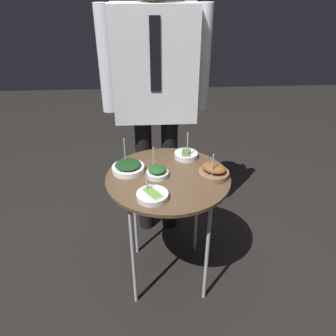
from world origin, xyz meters
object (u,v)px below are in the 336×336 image
object	(u,v)px
bowl_asparagus_mid_left	(186,155)
bowl_spinach_front_left	(128,167)
bowl_asparagus_near_rim	(152,195)
serving_cart	(168,185)
bowl_spinach_front_right	(157,172)
bowl_roast_back_right	(214,171)
waiter_figure	(155,79)

from	to	relation	value
bowl_asparagus_mid_left	bowl_spinach_front_left	distance (m)	0.35
bowl_asparagus_mid_left	bowl_asparagus_near_rim	size ratio (longest dim) A/B	1.15
serving_cart	bowl_spinach_front_right	distance (m)	0.10
bowl_roast_back_right	bowl_asparagus_mid_left	bearing A→B (deg)	119.26
bowl_spinach_front_right	bowl_roast_back_right	distance (m)	0.29
bowl_roast_back_right	bowl_asparagus_near_rim	xyz separation A→B (m)	(-0.32, -0.17, -0.02)
serving_cart	bowl_asparagus_near_rim	bearing A→B (deg)	-114.14
bowl_roast_back_right	bowl_asparagus_mid_left	distance (m)	0.25
bowl_spinach_front_left	bowl_asparagus_mid_left	bearing A→B (deg)	21.76
bowl_roast_back_right	bowl_spinach_front_left	world-z (taller)	bowl_spinach_front_left
waiter_figure	bowl_roast_back_right	bearing A→B (deg)	-59.85
bowl_asparagus_mid_left	bowl_asparagus_near_rim	xyz separation A→B (m)	(-0.20, -0.39, -0.00)
bowl_spinach_front_right	waiter_figure	bearing A→B (deg)	88.84
serving_cart	bowl_roast_back_right	world-z (taller)	bowl_roast_back_right
bowl_roast_back_right	waiter_figure	size ratio (longest dim) A/B	0.09
bowl_spinach_front_right	bowl_roast_back_right	bearing A→B (deg)	-4.66
bowl_asparagus_near_rim	serving_cart	bearing A→B (deg)	65.86
bowl_roast_back_right	waiter_figure	bearing A→B (deg)	120.15
bowl_spinach_front_right	serving_cart	bearing A→B (deg)	-6.33
bowl_spinach_front_left	waiter_figure	bearing A→B (deg)	67.97
waiter_figure	bowl_spinach_front_left	bearing A→B (deg)	-112.03
bowl_spinach_front_right	bowl_asparagus_near_rim	bearing A→B (deg)	-98.57
bowl_spinach_front_right	bowl_roast_back_right	xyz separation A→B (m)	(0.29, -0.02, 0.01)
bowl_asparagus_mid_left	bowl_asparagus_near_rim	world-z (taller)	bowl_asparagus_mid_left
bowl_roast_back_right	bowl_spinach_front_left	distance (m)	0.46
bowl_spinach_front_right	bowl_spinach_front_left	bearing A→B (deg)	158.39
bowl_asparagus_near_rim	bowl_spinach_front_right	bearing A→B (deg)	81.43
serving_cart	waiter_figure	bearing A→B (deg)	95.64
bowl_spinach_front_left	bowl_roast_back_right	bearing A→B (deg)	-10.75
bowl_roast_back_right	bowl_asparagus_near_rim	size ratio (longest dim) A/B	1.08
serving_cart	bowl_roast_back_right	distance (m)	0.25
bowl_roast_back_right	bowl_asparagus_near_rim	bearing A→B (deg)	-151.74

